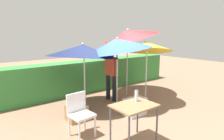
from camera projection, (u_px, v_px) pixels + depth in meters
name	position (u px, v px, depth m)	size (l,w,h in m)	color
ground_plane	(119.00, 111.00, 5.34)	(24.00, 24.00, 0.00)	#937056
hedge_row	(80.00, 77.00, 6.95)	(8.00, 0.70, 1.13)	#38843D
umbrella_rainbow	(117.00, 45.00, 5.25)	(1.93, 1.90, 2.16)	silver
umbrella_orange	(146.00, 47.00, 5.61)	(1.55, 1.52, 2.08)	silver
umbrella_yellow	(128.00, 35.00, 6.35)	(2.19, 2.11, 2.64)	silver
umbrella_navy	(83.00, 51.00, 5.19)	(1.98, 1.97, 1.95)	silver
person_vendor	(111.00, 71.00, 6.03)	(0.27, 0.56, 1.88)	black
chair_plastic	(80.00, 112.00, 3.97)	(0.47, 0.47, 0.89)	silver
cooler_box	(135.00, 107.00, 5.02)	(0.56, 0.36, 0.46)	silver
crate_cardboard	(77.00, 113.00, 4.72)	(0.45, 0.40, 0.39)	#9E7A4C
folding_table	(134.00, 110.00, 3.62)	(0.80, 0.60, 0.79)	#4C4C51
bottle_water	(136.00, 96.00, 3.77)	(0.07, 0.07, 0.24)	silver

